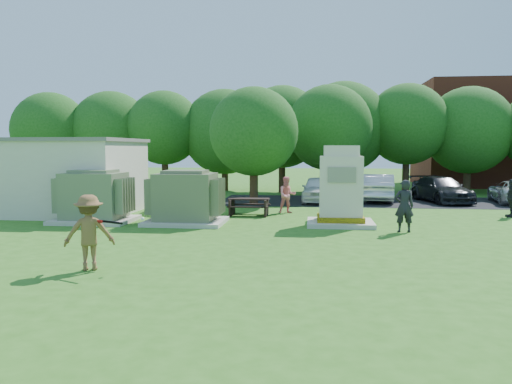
# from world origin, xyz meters

# --- Properties ---
(ground) EXTENTS (120.00, 120.00, 0.00)m
(ground) POSITION_xyz_m (0.00, 0.00, 0.00)
(ground) COLOR #2D6619
(ground) RESTS_ON ground
(service_building) EXTENTS (10.00, 5.00, 3.20)m
(service_building) POSITION_xyz_m (-11.00, 7.00, 1.60)
(service_building) COLOR beige
(service_building) RESTS_ON ground
(service_building_roof) EXTENTS (10.20, 5.20, 0.15)m
(service_building_roof) POSITION_xyz_m (-11.00, 7.00, 3.27)
(service_building_roof) COLOR slate
(service_building_roof) RESTS_ON service_building
(parking_strip) EXTENTS (20.00, 6.00, 0.01)m
(parking_strip) POSITION_xyz_m (7.00, 13.50, 0.01)
(parking_strip) COLOR #232326
(parking_strip) RESTS_ON ground
(transformer_left) EXTENTS (3.00, 2.40, 2.07)m
(transformer_left) POSITION_xyz_m (-6.50, 4.50, 0.97)
(transformer_left) COLOR beige
(transformer_left) RESTS_ON ground
(transformer_right) EXTENTS (3.00, 2.40, 2.07)m
(transformer_right) POSITION_xyz_m (-2.80, 4.50, 0.97)
(transformer_right) COLOR beige
(transformer_right) RESTS_ON ground
(generator_cabinet) EXTENTS (2.48, 2.03, 3.02)m
(generator_cabinet) POSITION_xyz_m (3.13, 4.75, 1.32)
(generator_cabinet) COLOR beige
(generator_cabinet) RESTS_ON ground
(picnic_table) EXTENTS (1.75, 1.31, 0.75)m
(picnic_table) POSITION_xyz_m (-0.67, 7.12, 0.47)
(picnic_table) COLOR black
(picnic_table) RESTS_ON ground
(batter) EXTENTS (1.33, 1.04, 1.81)m
(batter) POSITION_xyz_m (-3.19, -3.01, 0.91)
(batter) COLOR brown
(batter) RESTS_ON ground
(person_by_generator) EXTENTS (0.69, 0.47, 1.83)m
(person_by_generator) POSITION_xyz_m (5.25, 3.42, 0.92)
(person_by_generator) COLOR black
(person_by_generator) RESTS_ON ground
(person_at_picnic) EXTENTS (0.92, 0.78, 1.65)m
(person_at_picnic) POSITION_xyz_m (0.93, 8.08, 0.82)
(person_at_picnic) COLOR pink
(person_at_picnic) RESTS_ON ground
(person_walking_right) EXTENTS (0.49, 0.99, 1.62)m
(person_walking_right) POSITION_xyz_m (10.43, 7.86, 0.81)
(person_walking_right) COLOR black
(person_walking_right) RESTS_ON ground
(car_white) EXTENTS (1.74, 4.15, 1.40)m
(car_white) POSITION_xyz_m (2.33, 12.98, 0.70)
(car_white) COLOR white
(car_white) RESTS_ON ground
(car_silver_a) EXTENTS (2.12, 4.71, 1.50)m
(car_silver_a) POSITION_xyz_m (5.65, 13.75, 0.75)
(car_silver_a) COLOR silver
(car_silver_a) RESTS_ON ground
(car_dark) EXTENTS (2.96, 5.07, 1.38)m
(car_dark) POSITION_xyz_m (8.98, 13.68, 0.69)
(car_dark) COLOR black
(car_dark) RESTS_ON ground
(batting_equipment) EXTENTS (1.13, 0.61, 0.11)m
(batting_equipment) POSITION_xyz_m (-2.58, -3.06, 1.19)
(batting_equipment) COLOR black
(batting_equipment) RESTS_ON ground
(tree_row) EXTENTS (41.30, 13.30, 7.30)m
(tree_row) POSITION_xyz_m (1.75, 18.50, 4.15)
(tree_row) COLOR #47301E
(tree_row) RESTS_ON ground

